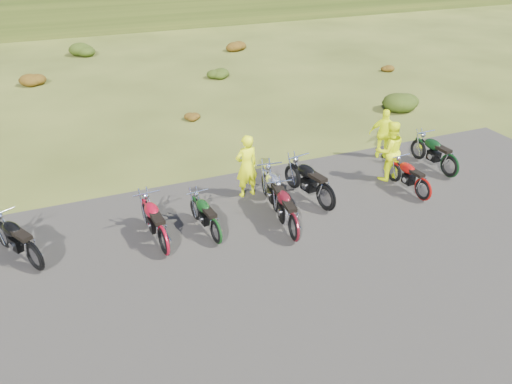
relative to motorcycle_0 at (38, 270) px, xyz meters
name	(u,v)px	position (x,y,z in m)	size (l,w,h in m)	color
ground	(303,236)	(6.36, -1.05, 0.00)	(300.00, 300.00, 0.00)	#374015
gravel_pad	(344,282)	(6.36, -3.05, 0.00)	(20.00, 12.00, 0.04)	black
shrub_2	(32,78)	(0.16, 15.55, 0.38)	(1.30, 1.30, 0.77)	#5F280B
shrub_3	(83,48)	(3.06, 20.85, 0.46)	(1.56, 1.56, 0.92)	#1A330C
shrub_4	(190,115)	(5.96, 8.15, 0.23)	(0.77, 0.77, 0.45)	#5F280B
shrub_5	(217,72)	(8.86, 13.45, 0.31)	(1.03, 1.03, 0.61)	#1A330C
shrub_6	(235,44)	(11.76, 18.75, 0.38)	(1.30, 1.30, 0.77)	#5F280B
shrub_7	(402,98)	(14.66, 6.05, 0.46)	(1.56, 1.56, 0.92)	#1A330C
shrub_8	(385,67)	(17.56, 11.35, 0.23)	(0.77, 0.77, 0.45)	#5F280B
motorcycle_0	(38,270)	(0.00, 0.00, 0.00)	(2.15, 0.72, 1.13)	black
motorcycle_1	(165,254)	(2.88, -0.50, 0.00)	(2.14, 0.71, 1.12)	maroon
motorcycle_2	(216,243)	(4.18, -0.53, 0.00)	(1.89, 0.63, 0.99)	#0E3411
motorcycle_3	(282,224)	(6.08, -0.34, 0.00)	(2.30, 0.77, 1.21)	silver
motorcycle_4	(293,241)	(6.02, -1.15, 0.00)	(2.11, 0.70, 1.11)	#520D15
motorcycle_5	(325,211)	(7.49, -0.15, 0.00)	(2.28, 0.76, 1.20)	black
motorcycle_6	(421,200)	(10.35, -0.71, 0.00)	(1.89, 0.63, 0.99)	maroon
motorcycle_7	(447,177)	(12.06, 0.17, 0.00)	(2.14, 0.71, 1.12)	black
person_middle	(247,167)	(5.78, 1.46, 0.94)	(0.69, 0.45, 1.88)	#EDFF0D
person_right_a	(389,152)	(10.18, 0.81, 0.94)	(0.91, 0.71, 1.88)	#EDFF0D
person_right_b	(384,135)	(10.99, 2.20, 0.84)	(0.99, 0.41, 1.69)	#EDFF0D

